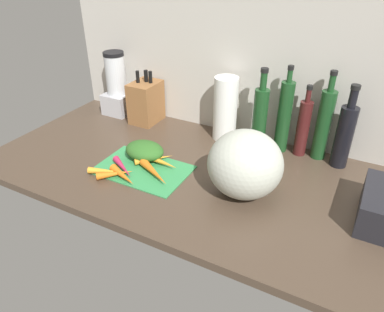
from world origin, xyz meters
TOP-DOWN VIEW (x-y plane):
  - ground_plane at (0.00, 0.00)cm, footprint 170.00×80.00cm
  - wall_back at (0.00, 38.50)cm, footprint 170.00×3.00cm
  - cutting_board at (-20.30, -9.70)cm, footprint 35.37×23.33cm
  - carrot_0 at (-29.66, -19.42)cm, footprint 14.14×7.58cm
  - carrot_1 at (-13.23, -12.28)cm, footprint 17.09×11.50cm
  - carrot_2 at (-15.71, -4.53)cm, footprint 17.03×5.59cm
  - carrot_3 at (-25.95, -14.50)cm, footprint 14.11×9.96cm
  - carrot_4 at (-22.31, -19.29)cm, footprint 14.34×8.16cm
  - carrot_5 at (-25.84, -19.47)cm, footprint 11.67×11.24cm
  - carrot_6 at (-19.07, -3.54)cm, footprint 12.39×12.99cm
  - carrot_greens_pile at (-23.82, -2.86)cm, footprint 16.18×12.44cm
  - winter_squash at (19.23, -5.56)cm, footprint 25.60×24.99cm
  - knife_block at (-43.76, 28.17)cm, footprint 11.83×15.42cm
  - blender_appliance at (-61.76, 29.69)cm, footprint 12.91×12.91cm
  - paper_towel_roll at (-3.32, 29.50)cm, footprint 10.17×10.17cm
  - bottle_0 at (12.95, 27.26)cm, footprint 5.97×5.97cm
  - bottle_1 at (21.87, 30.78)cm, footprint 5.61×5.61cm
  - bottle_2 at (29.85, 31.20)cm, footprint 5.09×5.09cm
  - bottle_3 at (37.22, 32.17)cm, footprint 5.90×5.90cm
  - bottle_4 at (45.61, 29.56)cm, footprint 6.53×6.53cm

SIDE VIEW (x-z plane):
  - ground_plane at x=0.00cm, z-range -3.00..0.00cm
  - cutting_board at x=-20.30cm, z-range 0.00..0.80cm
  - carrot_6 at x=-19.07cm, z-range 0.80..3.28cm
  - carrot_0 at x=-29.66cm, z-range 0.80..3.34cm
  - carrot_3 at x=-25.95cm, z-range 0.80..3.48cm
  - carrot_5 at x=-25.84cm, z-range 0.80..3.52cm
  - carrot_4 at x=-22.31cm, z-range 0.80..3.88cm
  - carrot_2 at x=-15.71cm, z-range 0.80..4.05cm
  - carrot_1 at x=-13.23cm, z-range 0.80..4.14cm
  - carrot_greens_pile at x=-23.82cm, z-range 0.80..7.64cm
  - knife_block at x=-43.76cm, z-range -2.58..22.42cm
  - winter_squash at x=19.23cm, z-range 0.00..23.64cm
  - bottle_2 at x=29.85cm, z-range -2.64..26.97cm
  - bottle_4 at x=45.61cm, z-range -3.10..29.84cm
  - blender_appliance at x=-61.76cm, z-range -2.11..29.04cm
  - paper_towel_roll at x=-3.32cm, z-range 0.00..27.95cm
  - bottle_0 at x=12.95cm, z-range -3.14..31.66cm
  - bottle_3 at x=37.22cm, z-range -3.08..32.98cm
  - bottle_1 at x=21.87cm, z-range -2.67..33.47cm
  - wall_back at x=0.00cm, z-range 0.00..60.00cm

